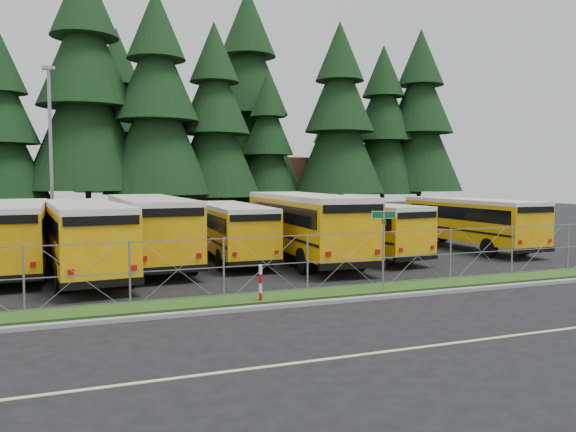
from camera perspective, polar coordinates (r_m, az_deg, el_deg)
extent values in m
plane|color=black|center=(21.11, 3.46, -6.86)|extent=(120.00, 120.00, 0.00)
cube|color=gray|center=(18.37, 7.46, -8.34)|extent=(50.00, 0.25, 0.12)
cube|color=#264E16|center=(19.60, 5.51, -7.63)|extent=(50.00, 1.40, 0.06)
cube|color=beige|center=(14.39, 16.93, -12.19)|extent=(50.00, 0.12, 0.01)
cube|color=brown|center=(60.67, -6.92, 3.05)|extent=(22.00, 10.00, 6.00)
cylinder|color=gray|center=(19.57, 9.67, -3.62)|extent=(0.06, 0.06, 2.80)
cube|color=#0C5722|center=(19.45, 9.71, 0.12)|extent=(0.78, 0.25, 0.22)
cube|color=white|center=(19.45, 9.71, 0.12)|extent=(0.81, 0.25, 0.26)
cube|color=#0C5722|center=(19.46, 9.71, -0.58)|extent=(0.18, 0.54, 0.18)
cylinder|color=#B20C0C|center=(17.91, -2.81, -6.87)|extent=(0.11, 0.11, 1.20)
cylinder|color=gray|center=(34.53, -22.93, 5.39)|extent=(0.20, 0.20, 10.00)
cube|color=gray|center=(35.05, -23.16, 13.66)|extent=(0.70, 0.35, 0.18)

